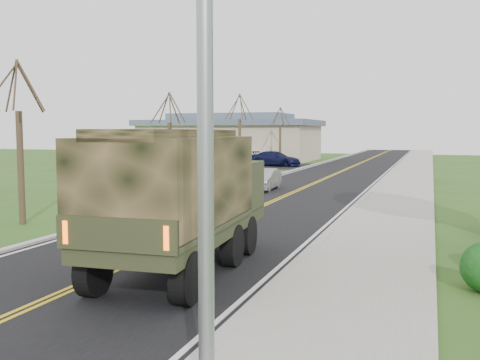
% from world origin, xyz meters
% --- Properties ---
extents(road, '(8.00, 120.00, 0.01)m').
position_xyz_m(road, '(0.00, 40.00, 0.01)').
color(road, black).
rests_on(road, ground).
extents(curb_right, '(0.30, 120.00, 0.12)m').
position_xyz_m(curb_right, '(4.15, 40.00, 0.06)').
color(curb_right, '#9E998E').
rests_on(curb_right, ground).
extents(sidewalk_right, '(3.20, 120.00, 0.10)m').
position_xyz_m(sidewalk_right, '(5.90, 40.00, 0.05)').
color(sidewalk_right, '#9E998E').
rests_on(sidewalk_right, ground).
extents(curb_left, '(0.30, 120.00, 0.10)m').
position_xyz_m(curb_left, '(-4.15, 40.00, 0.05)').
color(curb_left, '#9E998E').
rests_on(curb_left, ground).
extents(street_light, '(1.65, 0.22, 8.00)m').
position_xyz_m(street_light, '(4.90, -0.50, 4.43)').
color(street_light, gray).
rests_on(street_light, ground).
extents(bare_tree_a, '(1.93, 2.26, 6.08)m').
position_xyz_m(bare_tree_a, '(-7.00, 10.00, 2.63)').
color(bare_tree_a, '#38281C').
rests_on(bare_tree_a, ground).
extents(bare_tree_b, '(1.83, 2.14, 5.73)m').
position_xyz_m(bare_tree_b, '(-7.00, 22.00, 2.48)').
color(bare_tree_b, '#38281C').
rests_on(bare_tree_b, ground).
extents(bare_tree_c, '(2.04, 2.39, 6.42)m').
position_xyz_m(bare_tree_c, '(-7.00, 34.00, 2.78)').
color(bare_tree_c, '#38281C').
rests_on(bare_tree_c, ground).
extents(bare_tree_d, '(1.88, 2.20, 5.91)m').
position_xyz_m(bare_tree_d, '(-7.00, 46.00, 2.55)').
color(bare_tree_d, '#38281C').
rests_on(bare_tree_d, ground).
extents(commercial_building, '(25.50, 21.50, 5.65)m').
position_xyz_m(commercial_building, '(-15.98, 55.97, 2.69)').
color(commercial_building, tan).
rests_on(commercial_building, ground).
extents(military_truck, '(2.89, 7.15, 3.49)m').
position_xyz_m(military_truck, '(1.61, 5.85, 2.00)').
color(military_truck, black).
rests_on(military_truck, ground).
extents(suv_champagne, '(2.31, 4.59, 1.25)m').
position_xyz_m(suv_champagne, '(-1.36, 14.59, 0.62)').
color(suv_champagne, '#A17F5B').
rests_on(suv_champagne, ground).
extents(sedan_silver, '(1.51, 3.90, 1.27)m').
position_xyz_m(sedan_silver, '(-1.98, 24.17, 0.63)').
color(sedan_silver, '#A4A4A8').
rests_on(sedan_silver, ground).
extents(lot_car_dark, '(4.67, 3.41, 1.48)m').
position_xyz_m(lot_car_dark, '(-12.62, 42.77, 0.74)').
color(lot_car_dark, black).
rests_on(lot_car_dark, ground).
extents(lot_car_silver, '(3.97, 2.54, 1.23)m').
position_xyz_m(lot_car_silver, '(-11.39, 50.00, 0.62)').
color(lot_car_silver, '#B7B8BD').
rests_on(lot_car_silver, ground).
extents(lot_car_navy, '(5.47, 2.92, 1.51)m').
position_xyz_m(lot_car_navy, '(-7.40, 45.78, 0.75)').
color(lot_car_navy, '#0E1134').
rests_on(lot_car_navy, ground).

